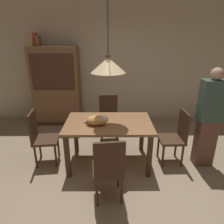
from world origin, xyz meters
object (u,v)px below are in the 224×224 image
(cat_sleeping, at_px, (98,120))
(hutch_bookcase, at_px, (57,88))
(person_standing, at_px, (209,119))
(pendant_lamp, at_px, (108,65))
(chair_right_side, at_px, (176,135))
(book_red_tall, at_px, (35,39))
(chair_near_front, at_px, (109,168))
(dining_table, at_px, (109,128))
(chair_far_back, at_px, (109,116))
(chair_left_side, at_px, (41,136))
(book_yellow_short, at_px, (33,42))
(book_brown_thick, at_px, (38,41))

(cat_sleeping, distance_m, hutch_bookcase, 2.15)
(person_standing, bearing_deg, pendant_lamp, 177.87)
(chair_right_side, height_order, book_red_tall, book_red_tall)
(chair_near_front, bearing_deg, dining_table, 90.57)
(cat_sleeping, distance_m, pendant_lamp, 0.86)
(book_red_tall, bearing_deg, chair_far_back, -28.17)
(chair_left_side, xyz_separation_m, book_red_tall, (-0.51, 1.76, 1.48))
(book_yellow_short, height_order, book_red_tall, book_red_tall)
(chair_left_side, bearing_deg, person_standing, -1.06)
(dining_table, bearing_deg, book_brown_thick, 131.86)
(chair_far_back, height_order, book_brown_thick, book_brown_thick)
(pendant_lamp, height_order, book_brown_thick, pendant_lamp)
(dining_table, bearing_deg, book_yellow_short, 134.03)
(chair_near_front, height_order, book_yellow_short, book_yellow_short)
(pendant_lamp, xyz_separation_m, book_red_tall, (-1.64, 1.75, 0.33))
(pendant_lamp, relative_size, person_standing, 0.80)
(book_red_tall, distance_m, book_brown_thick, 0.07)
(hutch_bookcase, bearing_deg, book_red_tall, 179.77)
(chair_near_front, distance_m, cat_sleeping, 0.86)
(person_standing, bearing_deg, hutch_bookcase, 147.66)
(hutch_bookcase, distance_m, book_brown_thick, 1.11)
(person_standing, bearing_deg, cat_sleeping, -178.76)
(chair_right_side, distance_m, cat_sleeping, 1.34)
(chair_near_front, distance_m, book_brown_thick, 3.39)
(chair_near_front, height_order, book_brown_thick, book_brown_thick)
(chair_near_front, bearing_deg, book_yellow_short, 122.91)
(cat_sleeping, relative_size, pendant_lamp, 0.30)
(chair_right_side, distance_m, book_brown_thick, 3.53)
(chair_near_front, relative_size, book_yellow_short, 4.65)
(pendant_lamp, xyz_separation_m, hutch_bookcase, (-1.26, 1.75, -0.77))
(book_brown_thick, bearing_deg, chair_left_side, -75.94)
(book_yellow_short, xyz_separation_m, book_red_tall, (0.06, 0.00, 0.05))
(chair_near_front, bearing_deg, book_brown_thick, 120.97)
(book_yellow_short, xyz_separation_m, person_standing, (3.28, -1.81, -1.12))
(dining_table, height_order, chair_near_front, chair_near_front)
(chair_left_side, xyz_separation_m, cat_sleeping, (0.96, -0.09, 0.32))
(dining_table, relative_size, hutch_bookcase, 0.76)
(hutch_bookcase, relative_size, book_red_tall, 6.61)
(dining_table, bearing_deg, book_red_tall, 133.05)
(chair_far_back, bearing_deg, chair_near_front, -89.51)
(cat_sleeping, bearing_deg, person_standing, 1.24)
(cat_sleeping, bearing_deg, book_red_tall, 128.41)
(pendant_lamp, relative_size, book_yellow_short, 6.50)
(hutch_bookcase, distance_m, book_yellow_short, 1.13)
(cat_sleeping, bearing_deg, hutch_bookcase, 120.65)
(dining_table, distance_m, book_yellow_short, 2.76)
(dining_table, distance_m, chair_near_front, 0.89)
(dining_table, relative_size, book_red_tall, 5.00)
(chair_near_front, xyz_separation_m, chair_right_side, (1.12, 0.88, 0.00))
(cat_sleeping, distance_m, book_brown_thick, 2.58)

